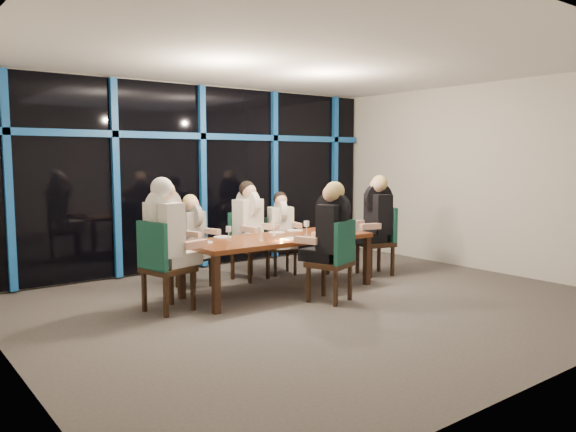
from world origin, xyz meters
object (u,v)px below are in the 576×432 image
at_px(dining_table, 279,242).
at_px(diner_far_right, 281,221).
at_px(chair_far_left, 190,252).
at_px(diner_far_mid, 250,216).
at_px(diner_end_right, 376,211).
at_px(diner_near_mid, 330,224).
at_px(chair_near_mid, 336,257).
at_px(water_pitcher, 335,226).
at_px(diner_end_left, 167,225).
at_px(wine_bottle, 347,224).
at_px(chair_far_mid, 246,242).
at_px(chair_far_right, 280,242).
at_px(chair_end_right, 380,237).
at_px(diner_far_left, 193,227).
at_px(chair_end_left, 161,262).

relative_size(dining_table, diner_far_right, 3.04).
xyz_separation_m(dining_table, diner_far_right, (0.70, 0.88, 0.16)).
bearing_deg(chair_far_left, diner_far_mid, -24.21).
xyz_separation_m(diner_end_right, diner_near_mid, (-1.64, -0.78, -0.01)).
xyz_separation_m(chair_near_mid, water_pitcher, (0.60, 0.68, 0.28)).
distance_m(diner_end_left, diner_near_mid, 2.00).
bearing_deg(diner_end_right, wine_bottle, -62.26).
bearing_deg(chair_far_mid, chair_far_right, -9.60).
xyz_separation_m(diner_end_left, diner_end_right, (3.46, -0.05, -0.03)).
xyz_separation_m(chair_far_mid, diner_end_right, (1.73, -1.00, 0.44)).
height_order(dining_table, chair_far_right, chair_far_right).
height_order(chair_near_mid, diner_far_right, diner_far_right).
relative_size(chair_end_right, diner_far_mid, 1.08).
bearing_deg(chair_far_right, chair_end_right, -24.43).
distance_m(chair_far_right, diner_end_left, 2.59).
bearing_deg(dining_table, diner_far_mid, 82.94).
relative_size(chair_near_mid, diner_far_right, 1.21).
distance_m(chair_end_right, diner_far_left, 2.90).
relative_size(chair_far_right, chair_end_right, 0.83).
relative_size(chair_near_mid, diner_near_mid, 1.03).
bearing_deg(wine_bottle, water_pitcher, -178.65).
relative_size(chair_far_right, water_pitcher, 4.10).
bearing_deg(chair_end_left, diner_far_left, -57.44).
bearing_deg(chair_far_right, diner_end_right, -25.93).
bearing_deg(diner_far_left, wine_bottle, -47.59).
relative_size(dining_table, diner_far_mid, 2.66).
relative_size(dining_table, chair_far_right, 2.96).
height_order(chair_far_left, diner_far_mid, diner_far_mid).
bearing_deg(chair_far_right, chair_near_mid, -88.99).
xyz_separation_m(chair_far_left, water_pitcher, (1.64, -1.24, 0.36)).
bearing_deg(chair_end_right, chair_far_mid, -104.57).
bearing_deg(chair_near_mid, diner_near_mid, -90.00).
bearing_deg(diner_far_right, diner_far_mid, -162.90).
xyz_separation_m(diner_far_right, diner_end_right, (1.13, -0.93, 0.16)).
relative_size(diner_far_left, diner_end_right, 0.84).
relative_size(chair_end_left, water_pitcher, 5.07).
bearing_deg(chair_near_mid, chair_end_right, -173.16).
xyz_separation_m(diner_near_mid, water_pitcher, (0.63, 0.60, -0.13)).
height_order(diner_end_left, diner_near_mid, diner_end_left).
distance_m(chair_end_right, diner_near_mid, 1.92).
bearing_deg(chair_far_mid, diner_end_left, -160.56).
relative_size(chair_far_right, diner_far_mid, 0.90).
bearing_deg(chair_far_right, diner_far_right, -90.00).
bearing_deg(diner_far_left, chair_end_right, -36.02).
distance_m(dining_table, diner_end_right, 1.86).
xyz_separation_m(diner_far_mid, diner_near_mid, (0.08, -1.69, 0.03)).
bearing_deg(wine_bottle, chair_far_right, 106.19).
height_order(dining_table, chair_far_mid, chair_far_mid).
relative_size(chair_end_left, diner_end_right, 1.06).
distance_m(diner_far_left, wine_bottle, 2.19).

